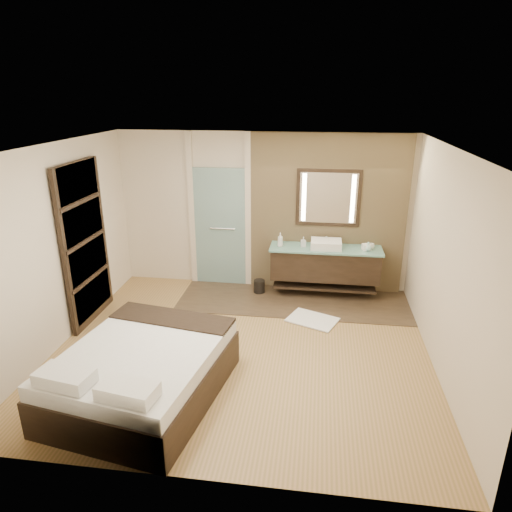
# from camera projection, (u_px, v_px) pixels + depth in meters

# --- Properties ---
(floor) EXTENTS (5.00, 5.00, 0.00)m
(floor) POSITION_uv_depth(u_px,v_px,m) (242.00, 349.00, 6.23)
(floor) COLOR olive
(floor) RESTS_ON ground
(tile_strip) EXTENTS (3.80, 1.30, 0.01)m
(tile_strip) POSITION_uv_depth(u_px,v_px,m) (293.00, 301.00, 7.64)
(tile_strip) COLOR #382A1E
(tile_strip) RESTS_ON floor
(stone_wall) EXTENTS (2.60, 0.08, 2.70)m
(stone_wall) POSITION_uv_depth(u_px,v_px,m) (327.00, 215.00, 7.68)
(stone_wall) COLOR tan
(stone_wall) RESTS_ON floor
(vanity) EXTENTS (1.85, 0.55, 0.88)m
(vanity) POSITION_uv_depth(u_px,v_px,m) (325.00, 263.00, 7.68)
(vanity) COLOR black
(vanity) RESTS_ON stone_wall
(mirror_unit) EXTENTS (1.06, 0.04, 0.96)m
(mirror_unit) POSITION_uv_depth(u_px,v_px,m) (328.00, 198.00, 7.53)
(mirror_unit) COLOR black
(mirror_unit) RESTS_ON stone_wall
(frosted_door) EXTENTS (1.10, 0.12, 2.70)m
(frosted_door) POSITION_uv_depth(u_px,v_px,m) (220.00, 223.00, 7.99)
(frosted_door) COLOR #BBECEA
(frosted_door) RESTS_ON floor
(shoji_partition) EXTENTS (0.06, 1.20, 2.40)m
(shoji_partition) POSITION_uv_depth(u_px,v_px,m) (85.00, 243.00, 6.69)
(shoji_partition) COLOR black
(shoji_partition) RESTS_ON floor
(bed) EXTENTS (1.91, 2.24, 0.77)m
(bed) POSITION_uv_depth(u_px,v_px,m) (143.00, 372.00, 5.17)
(bed) COLOR black
(bed) RESTS_ON floor
(bath_mat) EXTENTS (0.86, 0.74, 0.02)m
(bath_mat) POSITION_uv_depth(u_px,v_px,m) (312.00, 320.00, 6.98)
(bath_mat) COLOR white
(bath_mat) RESTS_ON floor
(waste_bin) EXTENTS (0.25, 0.25, 0.24)m
(waste_bin) POSITION_uv_depth(u_px,v_px,m) (259.00, 286.00, 7.91)
(waste_bin) COLOR black
(waste_bin) RESTS_ON floor
(tissue_box) EXTENTS (0.16, 0.16, 0.10)m
(tissue_box) POSITION_uv_depth(u_px,v_px,m) (366.00, 247.00, 7.44)
(tissue_box) COLOR white
(tissue_box) RESTS_ON vanity
(soap_bottle_a) EXTENTS (0.10, 0.10, 0.23)m
(soap_bottle_a) POSITION_uv_depth(u_px,v_px,m) (280.00, 240.00, 7.59)
(soap_bottle_a) COLOR silver
(soap_bottle_a) RESTS_ON vanity
(soap_bottle_b) EXTENTS (0.09, 0.09, 0.17)m
(soap_bottle_b) POSITION_uv_depth(u_px,v_px,m) (303.00, 242.00, 7.59)
(soap_bottle_b) COLOR #B2B2B2
(soap_bottle_b) RESTS_ON vanity
(soap_bottle_c) EXTENTS (0.14, 0.14, 0.15)m
(soap_bottle_c) POSITION_uv_depth(u_px,v_px,m) (368.00, 246.00, 7.40)
(soap_bottle_c) COLOR silver
(soap_bottle_c) RESTS_ON vanity
(cup) EXTENTS (0.13, 0.13, 0.09)m
(cup) POSITION_uv_depth(u_px,v_px,m) (371.00, 246.00, 7.49)
(cup) COLOR white
(cup) RESTS_ON vanity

